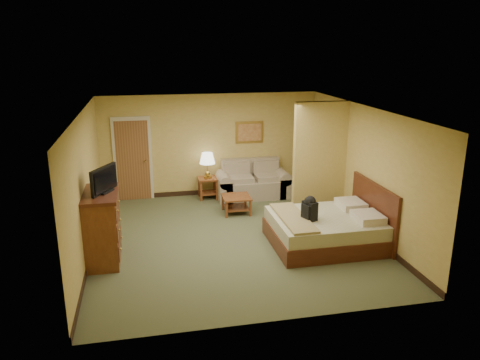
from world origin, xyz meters
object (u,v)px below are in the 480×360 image
object	(u,v)px
loveseat	(253,185)
coffee_table	(236,201)
dresser	(102,227)
bed	(330,228)

from	to	relation	value
loveseat	coffee_table	size ratio (longest dim) A/B	2.88
loveseat	dresser	world-z (taller)	dresser
dresser	bed	size ratio (longest dim) A/B	0.60
loveseat	bed	bearing A→B (deg)	-76.07
loveseat	dresser	distance (m)	4.65
coffee_table	dresser	xyz separation A→B (m)	(-2.84, -1.93, 0.36)
loveseat	bed	size ratio (longest dim) A/B	0.86
coffee_table	bed	xyz separation A→B (m)	(1.45, -2.08, 0.03)
bed	dresser	bearing A→B (deg)	177.91
dresser	bed	bearing A→B (deg)	-2.09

